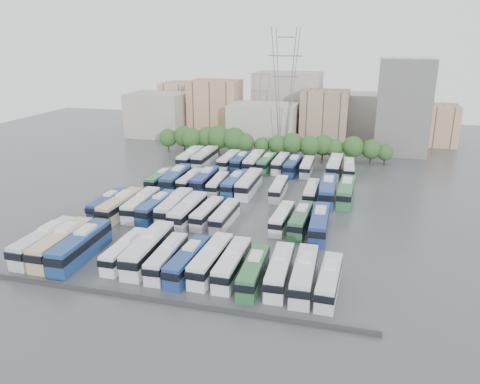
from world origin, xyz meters
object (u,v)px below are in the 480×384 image
(bus_r0_s12, at_px, (304,274))
(bus_r2_s3, at_px, (191,180))
(bus_r2_s5, at_px, (218,184))
(bus_r2_s12, at_px, (328,190))
(bus_r0_s7, at_px, (188,260))
(electricity_pylon, at_px, (285,86))
(bus_r0_s13, at_px, (329,280))
(bus_r1_s10, at_px, (282,218))
(bus_r0_s2, at_px, (81,246))
(bus_r0_s0, at_px, (45,241))
(bus_r0_s6, at_px, (167,257))
(bus_r1_s7, at_px, (225,215))
(bus_r3_s5, at_px, (241,161))
(bus_r1_s2, at_px, (141,204))
(bus_r0_s11, at_px, (280,270))
(bus_r2_s1, at_px, (161,179))
(bus_r0_s8, at_px, (211,259))
(bus_r1_s6, at_px, (207,213))
(bus_r2_s2, at_px, (176,178))
(bus_r3_s10, at_px, (307,166))
(bus_r0_s4, at_px, (125,250))
(bus_r3_s6, at_px, (254,161))
(bus_r0_s1, at_px, (62,243))
(bus_r3_s13, at_px, (349,169))
(bus_r2_s7, at_px, (249,183))
(bus_r1_s5, at_px, (188,211))
(bus_r0_s10, at_px, (254,271))
(bus_r3_s7, at_px, (267,163))
(bus_r1_s1, at_px, (121,205))
(bus_r3_s2, at_px, (205,157))
(apartment_tower, at_px, (403,107))
(bus_r1_s4, at_px, (175,206))
(bus_r0_s5, at_px, (148,248))
(bus_r3_s12, at_px, (335,166))
(bus_r3_s1, at_px, (191,158))
(bus_r2_s6, at_px, (234,183))
(bus_r1_s11, at_px, (301,219))
(bus_r1_s12, at_px, (319,223))
(bus_r2_s9, at_px, (279,188))

(bus_r0_s12, distance_m, bus_r2_s3, 46.80)
(bus_r2_s5, distance_m, bus_r2_s12, 23.14)
(bus_r0_s7, xyz_separation_m, bus_r2_s3, (-13.43, 36.33, -0.12))
(electricity_pylon, relative_size, bus_r0_s13, 2.95)
(bus_r1_s10, bearing_deg, bus_r0_s2, -140.44)
(bus_r0_s0, xyz_separation_m, bus_r0_s6, (19.88, 0.34, -0.27))
(bus_r1_s7, relative_size, bus_r1_s10, 1.01)
(bus_r3_s5, bearing_deg, bus_r0_s12, -66.17)
(bus_r0_s6, distance_m, bus_r1_s2, 23.09)
(bus_r0_s11, relative_size, bus_r2_s1, 1.07)
(bus_r0_s8, height_order, bus_r1_s6, bus_r0_s8)
(bus_r2_s2, distance_m, bus_r3_s10, 32.15)
(bus_r0_s7, distance_m, bus_r3_s5, 54.92)
(bus_r0_s4, relative_size, bus_r3_s6, 0.85)
(bus_r1_s6, bearing_deg, bus_r0_s4, -107.59)
(bus_r0_s1, distance_m, bus_r3_s6, 56.91)
(bus_r0_s11, height_order, bus_r3_s13, bus_r0_s11)
(bus_r2_s7, bearing_deg, bus_r0_s6, -94.47)
(bus_r0_s7, relative_size, bus_r2_s12, 0.86)
(bus_r3_s5, bearing_deg, bus_r2_s12, -37.83)
(bus_r0_s7, relative_size, bus_r2_s1, 1.06)
(bus_r1_s5, bearing_deg, bus_r2_s7, 71.12)
(bus_r0_s10, relative_size, bus_r3_s7, 0.99)
(bus_r1_s1, height_order, bus_r3_s2, bus_r3_s2)
(bus_r0_s13, bearing_deg, bus_r2_s7, 119.97)
(apartment_tower, bearing_deg, bus_r1_s4, -123.85)
(bus_r0_s5, bearing_deg, bus_r1_s5, 88.39)
(bus_r2_s1, bearing_deg, bus_r2_s7, 5.69)
(bus_r1_s4, height_order, bus_r3_s12, bus_r3_s12)
(bus_r0_s2, height_order, bus_r1_s1, bus_r0_s2)
(bus_r0_s5, distance_m, bus_r3_s1, 53.86)
(bus_r1_s7, xyz_separation_m, bus_r2_s7, (-0.17, 18.19, 0.34))
(bus_r3_s1, distance_m, bus_r3_s13, 39.59)
(bus_r1_s10, bearing_deg, bus_r2_s6, 131.51)
(bus_r0_s2, distance_m, bus_r0_s13, 36.45)
(bus_r0_s6, distance_m, bus_r1_s10, 23.49)
(bus_r1_s11, bearing_deg, bus_r1_s1, -174.67)
(bus_r0_s8, distance_m, bus_r1_s2, 26.78)
(bus_r0_s6, distance_m, bus_r1_s7, 18.28)
(bus_r3_s5, bearing_deg, bus_r0_s4, -92.75)
(bus_r1_s6, relative_size, bus_r3_s13, 0.97)
(bus_r2_s3, height_order, bus_r3_s6, bus_r3_s6)
(bus_r0_s8, bearing_deg, bus_r1_s12, 54.14)
(bus_r1_s11, height_order, bus_r2_s9, bus_r1_s11)
(bus_r2_s2, bearing_deg, bus_r2_s7, -0.06)
(bus_r0_s13, bearing_deg, bus_r2_s1, 139.48)
(bus_r0_s6, distance_m, bus_r1_s5, 17.95)
(bus_r0_s13, height_order, bus_r1_s12, bus_r1_s12)
(bus_r1_s7, relative_size, bus_r2_s3, 1.00)
(bus_r0_s6, relative_size, bus_r1_s12, 0.90)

